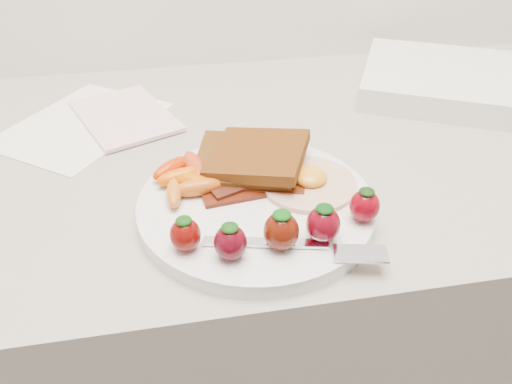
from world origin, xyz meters
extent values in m
cube|color=gray|center=(0.00, 1.70, 0.45)|extent=(2.00, 0.60, 0.90)
cylinder|color=white|center=(-0.03, 1.55, 0.91)|extent=(0.27, 0.27, 0.02)
cube|color=#4D260E|center=(-0.03, 1.62, 0.93)|extent=(0.15, 0.15, 0.01)
cube|color=#381F0C|center=(-0.01, 1.61, 0.94)|extent=(0.15, 0.15, 0.03)
cylinder|color=silver|center=(0.04, 1.56, 0.92)|extent=(0.12, 0.12, 0.01)
ellipsoid|color=orange|center=(0.04, 1.57, 0.93)|extent=(0.04, 0.04, 0.02)
cube|color=black|center=(-0.03, 1.56, 0.92)|extent=(0.11, 0.04, 0.00)
cube|color=#481707|center=(-0.02, 1.57, 0.92)|extent=(0.11, 0.06, 0.00)
cube|color=black|center=(-0.03, 1.58, 0.92)|extent=(0.11, 0.06, 0.00)
ellipsoid|color=#DF5D00|center=(-0.11, 1.59, 0.93)|extent=(0.06, 0.03, 0.02)
ellipsoid|color=#C15B02|center=(-0.09, 1.58, 0.93)|extent=(0.06, 0.05, 0.02)
ellipsoid|color=#CE691A|center=(-0.12, 1.56, 0.93)|extent=(0.02, 0.05, 0.02)
ellipsoid|color=#BB3915|center=(-0.09, 1.61, 0.93)|extent=(0.03, 0.07, 0.02)
ellipsoid|color=#C42E00|center=(-0.12, 1.61, 0.93)|extent=(0.06, 0.05, 0.02)
ellipsoid|color=#B75211|center=(-0.09, 1.57, 0.93)|extent=(0.06, 0.03, 0.02)
ellipsoid|color=#620805|center=(-0.11, 1.48, 0.94)|extent=(0.03, 0.03, 0.04)
ellipsoid|color=#0F3D09|center=(-0.11, 1.48, 0.95)|extent=(0.02, 0.02, 0.01)
ellipsoid|color=#4B0511|center=(-0.07, 1.46, 0.94)|extent=(0.03, 0.03, 0.04)
ellipsoid|color=#0E3C0A|center=(-0.07, 1.46, 0.96)|extent=(0.02, 0.02, 0.01)
ellipsoid|color=#4D1005|center=(-0.01, 1.47, 0.94)|extent=(0.04, 0.04, 0.04)
ellipsoid|color=#0B4A0A|center=(-0.01, 1.47, 0.96)|extent=(0.02, 0.02, 0.01)
ellipsoid|color=#5F0511|center=(0.03, 1.47, 0.94)|extent=(0.03, 0.03, 0.04)
ellipsoid|color=#083609|center=(0.03, 1.47, 0.96)|extent=(0.02, 0.02, 0.01)
ellipsoid|color=maroon|center=(0.08, 1.49, 0.94)|extent=(0.03, 0.03, 0.04)
ellipsoid|color=black|center=(0.08, 1.49, 0.95)|extent=(0.02, 0.02, 0.01)
cube|color=white|center=(-0.03, 1.47, 0.92)|extent=(0.13, 0.04, 0.00)
cube|color=silver|center=(0.06, 1.44, 0.92)|extent=(0.06, 0.04, 0.00)
cube|color=white|center=(-0.24, 1.80, 0.90)|extent=(0.28, 0.29, 0.00)
cube|color=silver|center=(-0.18, 1.81, 0.91)|extent=(0.18, 0.21, 0.01)
cube|color=white|center=(0.36, 1.80, 0.92)|extent=(0.37, 0.34, 0.04)
camera|label=1|loc=(-0.10, 1.10, 1.26)|focal=35.00mm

